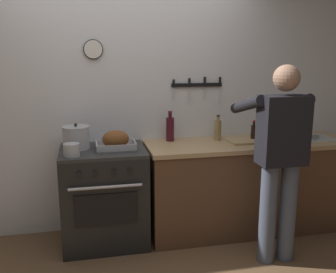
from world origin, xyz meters
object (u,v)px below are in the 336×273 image
Objects in this scene: person_cook at (280,152)px; saucepan at (72,150)px; roasting_pan at (116,141)px; bottle_vinegar at (218,130)px; stove at (104,196)px; stock_pot at (76,137)px; bottle_wine_red at (170,128)px; bottle_soy_sauce at (253,132)px; cutting_board at (247,141)px.

person_cook is 1.73m from saucepan.
saucepan is (-0.38, -0.16, -0.02)m from roasting_pan.
bottle_vinegar is (1.02, 0.16, 0.03)m from roasting_pan.
stock_pot is at bearing 161.59° from stove.
bottle_vinegar is at bearing -7.72° from bottle_wine_red.
roasting_pan is at bearing 22.30° from saucepan.
saucepan is 0.55× the size of bottle_vinegar.
bottle_soy_sauce is at bearing 7.39° from saucepan.
cutting_board is 1.44× the size of bottle_vinegar.
cutting_board is (1.27, 0.01, -0.07)m from roasting_pan.
person_cook is 1.11m from bottle_wine_red.
bottle_vinegar reaches higher than saucepan.
stove is at bearing -18.41° from stock_pot.
saucepan reaches higher than stove.
roasting_pan is 1.03m from bottle_vinegar.
bottle_wine_red is 0.82m from bottle_soy_sauce.
person_cook reaches higher than saucepan.
stove is 0.54× the size of person_cook.
person_cook reaches higher than stock_pot.
stock_pot is 1.70m from bottle_soy_sauce.
stock_pot is 0.83× the size of bottle_wine_red.
stock_pot is at bearing 176.72° from cutting_board.
person_cook is 6.63× the size of bottle_vinegar.
roasting_pan reaches higher than cutting_board.
stock_pot reaches higher than bottle_soy_sauce.
roasting_pan is (-1.29, 0.59, 0.03)m from person_cook.
saucepan is 1.66m from cutting_board.
bottle_vinegar is (-0.27, 0.76, 0.05)m from person_cook.
bottle_vinegar is at bearing 2.44° from stock_pot.
bottle_wine_red is at bearing 168.81° from bottle_soy_sauce.
roasting_pan is at bearing -177.08° from bottle_soy_sauce.
bottle_vinegar is (0.47, -0.06, -0.02)m from bottle_wine_red.
cutting_board is at bearing -1.32° from person_cook.
bottle_wine_red is at bearing 172.28° from bottle_vinegar.
person_cook is at bearing -87.92° from cutting_board.
bottle_vinegar is (1.40, 0.32, 0.05)m from saucepan.
stove is 1.46m from cutting_board.
person_cook is 4.61× the size of cutting_board.
saucepan is 0.47× the size of bottle_wine_red.
bottle_vinegar reaches higher than stock_pot.
stock_pot is (-1.63, 0.70, 0.05)m from person_cook.
bottle_soy_sauce reaches higher than roasting_pan.
roasting_pan is 1.19× the size of bottle_wine_red.
saucepan is at bearing -157.51° from bottle_wine_red.
person_cook is at bearing -47.88° from bottle_wine_red.
roasting_pan is at bearing -157.38° from bottle_wine_red.
cutting_board is at bearing 0.66° from roasting_pan.
cutting_board is at bearing -16.57° from bottle_wine_red.
bottle_vinegar is at bearing 12.92° from saucepan.
stock_pot is 0.68× the size of cutting_board.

